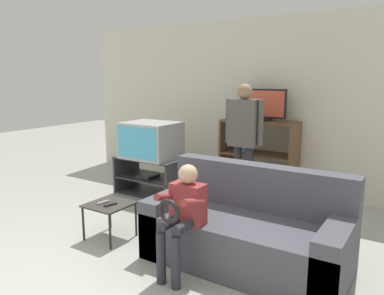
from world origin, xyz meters
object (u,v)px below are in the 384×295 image
object	(u,v)px
television_main	(151,140)
television_flat	(263,106)
remote_control_white	(103,203)
person_seated_child	(183,211)
person_standing_adult	(244,133)
remote_control_black	(110,205)
media_shelf	(259,157)
couch	(247,232)
snack_table	(109,208)
tv_stand	(151,176)

from	to	relation	value
television_main	television_flat	xyz separation A→B (m)	(1.38, 0.86, 0.50)
remote_control_white	person_seated_child	size ratio (longest dim) A/B	0.15
television_main	person_standing_adult	xyz separation A→B (m)	(1.38, 0.24, 0.18)
television_flat	remote_control_black	size ratio (longest dim) A/B	4.84
television_flat	remote_control_white	xyz separation A→B (m)	(-0.81, -2.38, -0.92)
remote_control_black	remote_control_white	xyz separation A→B (m)	(-0.11, 0.00, 0.00)
remote_control_black	person_seated_child	bearing A→B (deg)	5.56
media_shelf	couch	bearing A→B (deg)	-69.67
television_flat	snack_table	world-z (taller)	television_flat
tv_stand	person_seated_child	size ratio (longest dim) A/B	1.01
television_flat	person_seated_child	bearing A→B (deg)	-82.45
tv_stand	snack_table	bearing A→B (deg)	-66.95
television_main	snack_table	bearing A→B (deg)	-67.35
television_flat	person_standing_adult	size ratio (longest dim) A/B	0.42
couch	person_standing_adult	world-z (taller)	person_standing_adult
remote_control_black	couch	bearing A→B (deg)	28.19
snack_table	remote_control_black	xyz separation A→B (m)	(0.05, -0.04, 0.06)
television_flat	person_standing_adult	bearing A→B (deg)	-89.92
tv_stand	remote_control_black	distance (m)	1.67
television_flat	remote_control_white	size ratio (longest dim) A/B	4.84
media_shelf	television_flat	xyz separation A→B (m)	(0.03, 0.01, 0.76)
tv_stand	person_seated_child	distance (m)	2.43
television_main	couch	xyz separation A→B (m)	(2.10, -1.19, -0.51)
television_main	person_seated_child	distance (m)	2.42
media_shelf	remote_control_white	xyz separation A→B (m)	(-0.78, -2.37, -0.16)
television_main	remote_control_white	world-z (taller)	television_main
remote_control_white	person_standing_adult	bearing A→B (deg)	72.75
snack_table	remote_control_black	world-z (taller)	remote_control_black
tv_stand	remote_control_white	bearing A→B (deg)	-69.28
television_main	remote_control_white	xyz separation A→B (m)	(0.56, -1.52, -0.41)
remote_control_black	person_seated_child	distance (m)	1.07
remote_control_white	television_main	bearing A→B (deg)	117.94
snack_table	person_standing_adult	world-z (taller)	person_standing_adult
remote_control_white	couch	bearing A→B (deg)	19.75
television_main	remote_control_black	distance (m)	1.72
television_main	person_seated_child	size ratio (longest dim) A/B	0.79
television_main	remote_control_black	size ratio (longest dim) A/B	5.39
tv_stand	television_main	bearing A→B (deg)	46.31
remote_control_black	person_standing_adult	xyz separation A→B (m)	(0.70, 1.76, 0.60)
television_flat	couch	bearing A→B (deg)	-70.59
couch	person_seated_child	xyz separation A→B (m)	(-0.38, -0.51, 0.29)
tv_stand	remote_control_white	distance (m)	1.62
television_flat	couch	size ratio (longest dim) A/B	0.38
remote_control_white	couch	distance (m)	1.57
tv_stand	remote_control_black	world-z (taller)	tv_stand
media_shelf	remote_control_black	size ratio (longest dim) A/B	7.67
person_seated_child	remote_control_black	bearing A→B (deg)	170.60
media_shelf	television_flat	world-z (taller)	television_flat
tv_stand	television_main	size ratio (longest dim) A/B	1.29
television_flat	couch	distance (m)	2.40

